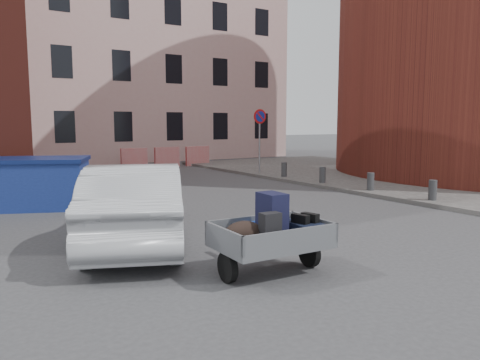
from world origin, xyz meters
TOP-DOWN VIEW (x-y plane):
  - ground at (0.00, 0.00)m, footprint 120.00×120.00m
  - sidewalk at (10.00, 4.00)m, footprint 9.00×24.00m
  - building_pink at (6.00, 22.00)m, footprint 16.00×8.00m
  - no_parking_sign at (6.00, 9.48)m, footprint 0.60×0.09m
  - bollards at (6.00, 3.40)m, footprint 0.22×9.02m
  - barriers at (4.20, 15.00)m, footprint 4.70×0.18m
  - trailer at (-1.22, -1.24)m, footprint 1.64×1.83m
  - dumpster at (-3.47, 6.50)m, footprint 3.51×2.69m
  - silver_car at (-2.29, 1.46)m, footprint 3.18×4.76m
  - bicycle at (9.00, 4.74)m, footprint 1.98×1.13m

SIDE VIEW (x-z plane):
  - ground at x=0.00m, z-range 0.00..0.00m
  - sidewalk at x=10.00m, z-range 0.00..0.12m
  - bollards at x=6.00m, z-range 0.12..0.67m
  - barriers at x=4.20m, z-range 0.00..1.00m
  - trailer at x=-1.22m, z-range 0.01..1.21m
  - bicycle at x=9.00m, z-range 0.12..1.10m
  - dumpster at x=-3.47m, z-range 0.00..1.32m
  - silver_car at x=-2.29m, z-range 0.00..1.48m
  - no_parking_sign at x=6.00m, z-range 0.69..3.34m
  - building_pink at x=6.00m, z-range 0.00..14.00m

